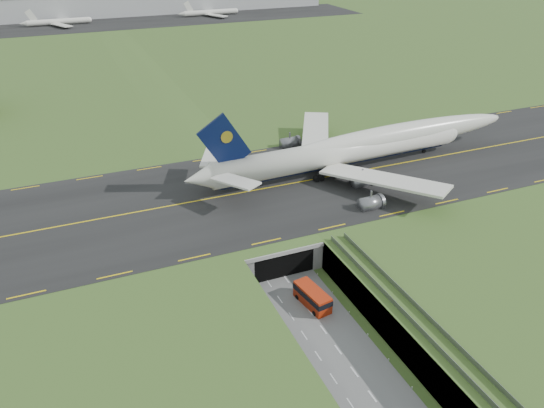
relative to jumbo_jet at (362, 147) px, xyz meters
name	(u,v)px	position (x,y,z in m)	size (l,w,h in m)	color
ground	(302,302)	(-32.47, -35.51, -11.17)	(900.00, 900.00, 0.00)	#3B5421
airfield_deck	(303,288)	(-32.47, -35.51, -8.17)	(800.00, 800.00, 6.00)	gray
trench_road	(322,328)	(-32.47, -43.01, -11.07)	(12.00, 75.00, 0.20)	slate
taxiway	(239,193)	(-32.47, -2.51, -5.08)	(800.00, 44.00, 0.18)	black
tunnel_portal	(267,240)	(-32.47, -18.80, -7.84)	(17.00, 22.30, 6.00)	gray
guideway	(424,331)	(-21.47, -54.62, -5.85)	(3.00, 53.00, 7.05)	#A8A8A3
jumbo_jet	(362,147)	(0.00, 0.00, 0.00)	(89.04, 58.21, 19.27)	silver
shuttle_tram	(312,297)	(-31.26, -36.88, -9.41)	(4.18, 8.26, 3.21)	#AA260B
cargo_terminal	(97,3)	(-32.63, 263.91, 2.78)	(320.00, 67.00, 15.60)	#B2B2B2
distant_hills	(159,2)	(31.90, 394.49, -15.17)	(700.00, 91.00, 60.00)	slate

